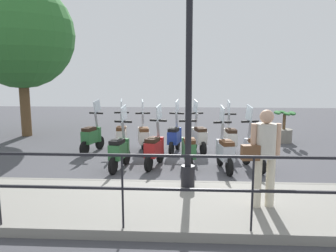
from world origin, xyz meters
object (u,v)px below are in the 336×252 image
scooter_near_1 (225,151)px  scooter_far_1 (199,136)px  scooter_near_3 (155,148)px  scooter_far_4 (121,135)px  scooter_near_0 (254,150)px  scooter_near_4 (120,150)px  lamp_post_near (189,89)px  scooter_far_0 (230,138)px  scooter_far_3 (144,136)px  potted_palm (284,129)px  scooter_near_2 (189,149)px  scooter_far_2 (175,136)px  pedestrian_with_bag (264,151)px  tree_large (20,35)px  scooter_far_5 (92,136)px

scooter_near_1 → scooter_far_1: (1.81, 0.55, 0.00)m
scooter_near_3 → scooter_far_4: bearing=50.2°
scooter_near_0 → scooter_near_3: bearing=74.5°
scooter_near_3 → scooter_near_4: (-0.25, 0.82, 0.00)m
scooter_near_4 → scooter_far_1: same height
scooter_far_1 → scooter_far_4: same height
lamp_post_near → scooter_near_0: (1.71, -1.60, -1.53)m
scooter_far_0 → scooter_far_4: bearing=82.3°
scooter_near_1 → scooter_far_3: size_ratio=1.00×
potted_palm → scooter_near_2: scooter_near_2 is taller
scooter_far_0 → scooter_far_2: same height
pedestrian_with_bag → tree_large: 10.06m
scooter_far_0 → tree_large: bearing=67.3°
scooter_near_4 → scooter_far_5: size_ratio=1.00×
scooter_far_3 → scooter_near_1: bearing=-139.6°
scooter_far_4 → scooter_near_0: bearing=-122.8°
tree_large → scooter_near_1: bearing=-120.8°
scooter_near_1 → scooter_far_5: (1.67, 3.68, 0.00)m
scooter_near_2 → scooter_far_5: same height
pedestrian_with_bag → scooter_near_1: (2.48, 0.32, -0.60)m
scooter_far_4 → scooter_far_5: size_ratio=1.00×
scooter_near_4 → scooter_far_4: (1.88, 0.32, 0.00)m
tree_large → scooter_far_3: 6.14m
scooter_near_2 → scooter_far_4: 2.59m
potted_palm → scooter_far_3: bearing=110.3°
scooter_far_1 → scooter_far_2: size_ratio=1.00×
potted_palm → scooter_near_2: size_ratio=0.69×
pedestrian_with_bag → scooter_near_3: bearing=28.5°
scooter_near_4 → lamp_post_near: bearing=-122.2°
lamp_post_near → tree_large: (5.63, 5.97, 1.64)m
scooter_near_4 → scooter_far_4: same height
scooter_near_0 → scooter_near_4: size_ratio=1.00×
scooter_far_3 → scooter_far_5: same height
scooter_far_2 → scooter_far_4: (0.10, 1.59, 0.00)m
pedestrian_with_bag → scooter_near_0: (2.65, -0.40, -0.60)m
scooter_near_0 → scooter_far_4: same height
scooter_far_1 → scooter_far_5: (-0.14, 3.13, 0.00)m
scooter_near_4 → scooter_far_3: same height
lamp_post_near → scooter_far_1: 3.70m
scooter_far_2 → scooter_far_0: bearing=-83.2°
scooter_near_1 → scooter_far_5: same height
pedestrian_with_bag → scooter_near_2: (2.66, 1.17, -0.60)m
scooter_near_1 → scooter_far_0: (1.64, -0.33, 0.00)m
scooter_near_4 → pedestrian_with_bag: bearing=-120.2°
scooter_near_4 → scooter_near_0: bearing=-75.9°
scooter_far_3 → scooter_far_4: 0.69m
scooter_near_0 → scooter_far_2: bearing=37.1°
scooter_near_2 → scooter_far_0: same height
scooter_far_0 → scooter_far_1: same height
lamp_post_near → pedestrian_with_bag: lamp_post_near is taller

